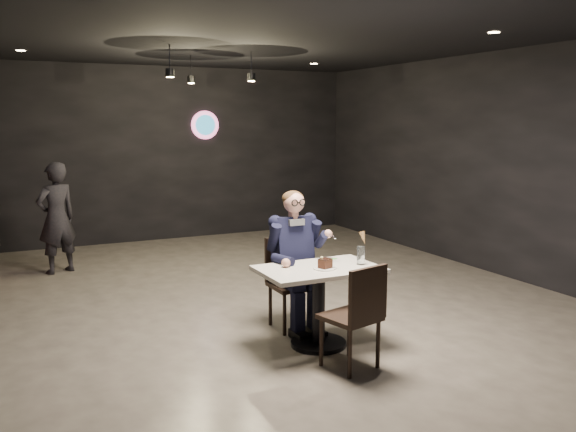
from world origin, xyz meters
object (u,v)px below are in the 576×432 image
seated_man (293,258)px  sundae_glass (361,255)px  chair_far (293,284)px  passerby (57,218)px  chair_near (350,315)px  main_table (319,307)px

seated_man → sundae_glass: 0.75m
seated_man → sundae_glass: (0.41, -0.61, 0.12)m
chair_far → passerby: passerby is taller
chair_near → passerby: 4.93m
main_table → passerby: 4.44m
chair_far → chair_near: 1.10m
chair_near → seated_man: bearing=75.9°
main_table → passerby: passerby is taller
passerby → chair_near: bearing=89.2°
chair_far → sundae_glass: 0.83m
chair_near → sundae_glass: 0.74m
seated_man → sundae_glass: size_ratio=8.42×
sundae_glass → passerby: (-2.32, 4.05, -0.07)m
chair_far → seated_man: (0.00, 0.00, 0.26)m
main_table → seated_man: bearing=90.0°
chair_far → sundae_glass: bearing=-56.4°
chair_far → passerby: size_ratio=0.60×
sundae_glass → chair_far: bearing=123.6°
chair_near → sundae_glass: size_ratio=5.38×
main_table → chair_near: bearing=-90.0°
seated_man → main_table: bearing=-90.0°
passerby → sundae_glass: bearing=96.2°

